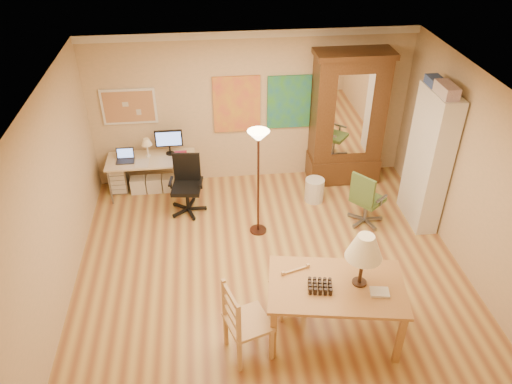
{
  "coord_description": "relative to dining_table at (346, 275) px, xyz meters",
  "views": [
    {
      "loc": [
        -0.8,
        -5.41,
        4.91
      ],
      "look_at": [
        -0.16,
        0.3,
        1.09
      ],
      "focal_mm": 35.0,
      "sensor_mm": 36.0,
      "label": 1
    }
  ],
  "objects": [
    {
      "name": "floor",
      "position": [
        -0.7,
        1.31,
        -0.95
      ],
      "size": [
        5.5,
        5.5,
        0.0
      ],
      "primitive_type": "plane",
      "color": "brown",
      "rests_on": "ground"
    },
    {
      "name": "crown_molding",
      "position": [
        -0.7,
        3.77,
        1.69
      ],
      "size": [
        5.5,
        0.08,
        0.12
      ],
      "primitive_type": "cube",
      "color": "white",
      "rests_on": "floor"
    },
    {
      "name": "corkboard",
      "position": [
        -2.75,
        3.78,
        0.55
      ],
      "size": [
        0.9,
        0.04,
        0.62
      ],
      "primitive_type": "cube",
      "color": "tan",
      "rests_on": "floor"
    },
    {
      "name": "art_panel_left",
      "position": [
        -0.95,
        3.78,
        0.5
      ],
      "size": [
        0.8,
        0.04,
        1.0
      ],
      "primitive_type": "cube",
      "color": "gold",
      "rests_on": "floor"
    },
    {
      "name": "art_panel_right",
      "position": [
        -0.05,
        3.78,
        0.5
      ],
      "size": [
        0.75,
        0.04,
        0.95
      ],
      "primitive_type": "cube",
      "color": "teal",
      "rests_on": "floor"
    },
    {
      "name": "dining_table",
      "position": [
        0.0,
        0.0,
        0.0
      ],
      "size": [
        1.72,
        1.2,
        1.49
      ],
      "color": "olive",
      "rests_on": "floor"
    },
    {
      "name": "ladder_chair_back",
      "position": [
        -0.57,
        0.41,
        -0.55
      ],
      "size": [
        0.48,
        0.47,
        0.84
      ],
      "color": "tan",
      "rests_on": "floor"
    },
    {
      "name": "ladder_chair_left",
      "position": [
        -1.19,
        -0.19,
        -0.45
      ],
      "size": [
        0.6,
        0.61,
        1.06
      ],
      "color": "tan",
      "rests_on": "floor"
    },
    {
      "name": "torchiere_lamp",
      "position": [
        -0.77,
        2.12,
        0.47
      ],
      "size": [
        0.32,
        0.32,
        1.76
      ],
      "color": "#391E16",
      "rests_on": "floor"
    },
    {
      "name": "computer_desk",
      "position": [
        -2.44,
        3.47,
        -0.53
      ],
      "size": [
        1.49,
        0.65,
        1.13
      ],
      "color": "beige",
      "rests_on": "floor"
    },
    {
      "name": "office_chair_black",
      "position": [
        -1.87,
        2.82,
        -0.68
      ],
      "size": [
        0.61,
        0.61,
        0.99
      ],
      "color": "black",
      "rests_on": "floor"
    },
    {
      "name": "office_chair_green",
      "position": [
        0.95,
        2.15,
        -0.69
      ],
      "size": [
        0.61,
        0.61,
        0.95
      ],
      "color": "slate",
      "rests_on": "floor"
    },
    {
      "name": "drawer_cart",
      "position": [
        -3.09,
        3.58,
        -0.63
      ],
      "size": [
        0.31,
        0.37,
        0.62
      ],
      "color": "slate",
      "rests_on": "floor"
    },
    {
      "name": "armoire",
      "position": [
        0.94,
        3.55,
        0.09
      ],
      "size": [
        1.3,
        0.62,
        2.39
      ],
      "color": "#3E2511",
      "rests_on": "floor"
    },
    {
      "name": "bookshelf",
      "position": [
        1.85,
        2.18,
        0.16
      ],
      "size": [
        0.33,
        0.89,
        2.22
      ],
      "color": "white",
      "rests_on": "floor"
    },
    {
      "name": "wastebin",
      "position": [
        0.28,
        2.88,
        -0.74
      ],
      "size": [
        0.33,
        0.33,
        0.41
      ],
      "primitive_type": "cylinder",
      "color": "silver",
      "rests_on": "floor"
    }
  ]
}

